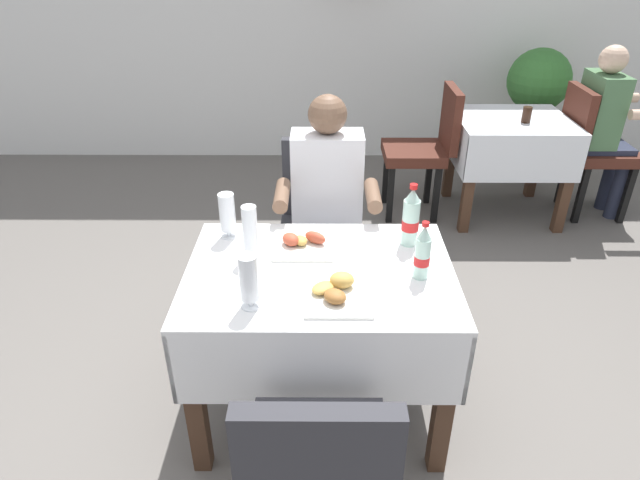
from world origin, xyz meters
TOP-DOWN VIEW (x-y plane):
  - ground_plane at (0.00, 0.00)m, footprint 11.00×11.00m
  - back_wall at (0.00, 3.49)m, footprint 11.00×0.12m
  - main_dining_table at (0.08, 0.19)m, footprint 1.08×0.78m
  - chair_far_diner_seat at (0.08, 0.98)m, footprint 0.44×0.50m
  - chair_near_camera_side at (0.08, -0.59)m, footprint 0.44×0.50m
  - seated_diner_far at (0.12, 0.87)m, footprint 0.50×0.46m
  - plate_near_camera at (0.15, 0.01)m, footprint 0.25×0.25m
  - plate_far_diner at (0.01, 0.38)m, footprint 0.26×0.26m
  - beer_glass_left at (-0.20, 0.29)m, footprint 0.07×0.07m
  - beer_glass_middle at (-0.32, 0.46)m, footprint 0.07×0.07m
  - beer_glass_right at (-0.17, -0.05)m, footprint 0.07×0.07m
  - cola_bottle_primary at (0.48, 0.15)m, footprint 0.06×0.06m
  - cola_bottle_secondary at (0.47, 0.41)m, footprint 0.07×0.07m
  - background_dining_table at (1.47, 2.20)m, footprint 0.81×0.74m
  - background_chair_left at (0.86, 2.20)m, footprint 0.50×0.44m
  - background_chair_right at (2.08, 2.20)m, footprint 0.50×0.44m
  - background_patron at (2.13, 2.20)m, footprint 0.46×0.50m
  - background_table_tumbler at (1.52, 2.12)m, footprint 0.06×0.06m
  - potted_plant_corner at (1.90, 2.99)m, footprint 0.52×0.52m

SIDE VIEW (x-z plane):
  - ground_plane at x=0.00m, z-range 0.00..0.00m
  - background_dining_table at x=1.47m, z-range 0.17..0.92m
  - chair_far_diner_seat at x=0.08m, z-range 0.07..1.04m
  - chair_near_camera_side at x=0.08m, z-range 0.07..1.04m
  - background_chair_left at x=0.86m, z-range 0.07..1.04m
  - background_chair_right at x=2.08m, z-range 0.07..1.04m
  - main_dining_table at x=0.08m, z-range 0.19..0.94m
  - potted_plant_corner at x=1.90m, z-range 0.12..1.22m
  - seated_diner_far at x=0.12m, z-range 0.08..1.34m
  - background_patron at x=2.13m, z-range 0.08..1.34m
  - plate_far_diner at x=0.01m, z-range 0.74..0.80m
  - plate_near_camera at x=0.15m, z-range 0.74..0.81m
  - background_table_tumbler at x=1.52m, z-range 0.75..0.86m
  - cola_bottle_primary at x=0.48m, z-range 0.74..0.98m
  - beer_glass_right at x=-0.17m, z-range 0.75..0.97m
  - beer_glass_middle at x=-0.32m, z-range 0.76..0.97m
  - beer_glass_left at x=-0.20m, z-range 0.75..0.99m
  - cola_bottle_secondary at x=0.47m, z-range 0.73..1.01m
  - back_wall at x=0.00m, z-range 0.00..2.79m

